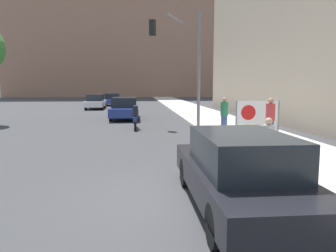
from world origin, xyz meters
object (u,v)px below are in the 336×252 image
at_px(seated_protester, 268,137).
at_px(jogger_on_sidewalk, 270,120).
at_px(car_on_road_distant, 113,99).
at_px(pedestrian_behind, 224,115).
at_px(parked_car_curbside, 239,171).
at_px(protest_banner, 257,117).
at_px(car_on_road_midblock, 95,102).
at_px(motorcycle_on_road, 135,119).
at_px(car_on_road_nearest, 125,108).
at_px(traffic_light_pole, 182,50).

height_order(seated_protester, jogger_on_sidewalk, jogger_on_sidewalk).
distance_m(seated_protester, car_on_road_distant, 30.60).
bearing_deg(pedestrian_behind, car_on_road_distant, -114.95).
height_order(parked_car_curbside, car_on_road_distant, parked_car_curbside).
xyz_separation_m(protest_banner, car_on_road_midblock, (-9.14, 19.81, -0.23)).
bearing_deg(pedestrian_behind, seated_protester, 48.64).
bearing_deg(motorcycle_on_road, parked_car_curbside, -80.49).
bearing_deg(parked_car_curbside, car_on_road_nearest, 99.08).
xyz_separation_m(traffic_light_pole, parked_car_curbside, (-0.54, -11.99, -3.45)).
distance_m(protest_banner, car_on_road_midblock, 21.82).
bearing_deg(car_on_road_distant, seated_protester, -77.26).
distance_m(jogger_on_sidewalk, pedestrian_behind, 2.82).
distance_m(pedestrian_behind, car_on_road_midblock, 20.27).
distance_m(jogger_on_sidewalk, parked_car_curbside, 6.93).
bearing_deg(car_on_road_nearest, jogger_on_sidewalk, -61.57).
height_order(protest_banner, traffic_light_pole, traffic_light_pole).
bearing_deg(seated_protester, car_on_road_midblock, 122.83).
xyz_separation_m(pedestrian_behind, car_on_road_nearest, (-4.79, 8.20, -0.22)).
distance_m(traffic_light_pole, parked_car_curbside, 12.48).
bearing_deg(protest_banner, car_on_road_nearest, 121.93).
height_order(jogger_on_sidewalk, protest_banner, jogger_on_sidewalk).
bearing_deg(parked_car_curbside, car_on_road_distant, 98.11).
distance_m(parked_car_curbside, car_on_road_midblock, 28.03).
bearing_deg(traffic_light_pole, parked_car_curbside, -92.59).
xyz_separation_m(seated_protester, jogger_on_sidewalk, (1.14, 2.65, 0.22)).
xyz_separation_m(jogger_on_sidewalk, traffic_light_pole, (-2.59, 5.81, 3.16)).
bearing_deg(car_on_road_distant, motorcycle_on_road, -82.64).
bearing_deg(protest_banner, car_on_road_distant, 107.04).
relative_size(seated_protester, car_on_road_distant, 0.29).
height_order(protest_banner, motorcycle_on_road, protest_banner).
relative_size(parked_car_curbside, car_on_road_distant, 1.12).
distance_m(protest_banner, traffic_light_pole, 6.05).
xyz_separation_m(traffic_light_pole, car_on_road_midblock, (-6.53, 15.39, -3.44)).
distance_m(seated_protester, protest_banner, 4.21).
relative_size(pedestrian_behind, car_on_road_distant, 0.39).
bearing_deg(traffic_light_pole, seated_protester, -80.29).
distance_m(car_on_road_midblock, car_on_road_distant, 6.11).
relative_size(car_on_road_midblock, motorcycle_on_road, 1.92).
bearing_deg(jogger_on_sidewalk, motorcycle_on_road, -16.58).
xyz_separation_m(jogger_on_sidewalk, motorcycle_on_road, (-5.09, 5.49, -0.46)).
bearing_deg(protest_banner, car_on_road_midblock, 114.76).
bearing_deg(traffic_light_pole, car_on_road_midblock, 112.99).
bearing_deg(car_on_road_nearest, protest_banner, -58.07).
xyz_separation_m(protest_banner, traffic_light_pole, (-2.61, 4.42, 3.21)).
bearing_deg(car_on_road_nearest, pedestrian_behind, -59.72).
xyz_separation_m(seated_protester, car_on_road_midblock, (-7.98, 23.86, -0.06)).
distance_m(jogger_on_sidewalk, car_on_road_distant, 28.32).
bearing_deg(car_on_road_nearest, parked_car_curbside, -80.92).
bearing_deg(jogger_on_sidewalk, protest_banner, -60.04).
relative_size(jogger_on_sidewalk, parked_car_curbside, 0.36).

